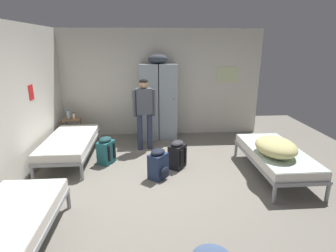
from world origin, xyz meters
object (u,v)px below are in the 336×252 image
at_px(shelf_unit, 73,127).
at_px(backpack_navy, 158,165).
at_px(bedding_heap, 276,147).
at_px(bed_right, 275,155).
at_px(bed_left_rear, 70,142).
at_px(water_bottle, 68,114).
at_px(backpack_black, 177,155).
at_px(bed_left_front, 4,228).
at_px(locker_bank, 158,100).
at_px(lotion_bottle, 74,116).
at_px(person_traveler, 144,108).
at_px(backpack_teal, 106,151).

xyz_separation_m(shelf_unit, backpack_navy, (2.02, -2.10, -0.09)).
relative_size(shelf_unit, bedding_heap, 0.67).
relative_size(bed_right, bed_left_rear, 1.00).
xyz_separation_m(water_bottle, backpack_black, (2.47, -1.71, -0.41)).
bearing_deg(water_bottle, bedding_heap, -30.12).
height_order(shelf_unit, water_bottle, water_bottle).
bearing_deg(bed_right, bed_left_rear, 166.12).
xyz_separation_m(bed_left_front, backpack_black, (2.14, 2.18, -0.12)).
xyz_separation_m(locker_bank, lotion_bottle, (-2.04, -0.16, -0.33)).
bearing_deg(bedding_heap, bed_left_front, -158.06).
distance_m(person_traveler, water_bottle, 1.99).
relative_size(bed_right, lotion_bottle, 11.39).
xyz_separation_m(lotion_bottle, backpack_navy, (1.95, -2.06, -0.38)).
xyz_separation_m(bed_right, bed_left_rear, (-3.89, 0.96, 0.00)).
height_order(bed_left_front, water_bottle, water_bottle).
relative_size(bed_left_front, backpack_teal, 3.45).
bearing_deg(backpack_black, bedding_heap, -22.21).
height_order(water_bottle, backpack_navy, water_bottle).
distance_m(bed_right, water_bottle, 4.74).
xyz_separation_m(bed_left_rear, water_bottle, (-0.33, 1.19, 0.29)).
bearing_deg(shelf_unit, bed_left_front, -86.30).
relative_size(bed_right, backpack_teal, 3.45).
height_order(shelf_unit, backpack_navy, shelf_unit).
bearing_deg(backpack_black, locker_bank, 98.64).
height_order(bedding_heap, backpack_navy, bedding_heap).
bearing_deg(lotion_bottle, water_bottle, 158.20).
bearing_deg(person_traveler, bed_left_rear, -161.73).
bearing_deg(bed_right, backpack_teal, 166.53).
bearing_deg(person_traveler, bed_left_front, -115.40).
xyz_separation_m(locker_bank, bed_right, (2.02, -2.24, -0.59)).
relative_size(water_bottle, backpack_black, 0.41).
relative_size(locker_bank, water_bottle, 9.26).
height_order(person_traveler, lotion_bottle, person_traveler).
bearing_deg(backpack_navy, bed_right, -0.60).
relative_size(bed_left_rear, lotion_bottle, 11.39).
bearing_deg(backpack_teal, lotion_bottle, 124.56).
relative_size(shelf_unit, water_bottle, 2.55).
distance_m(shelf_unit, bed_left_rear, 1.19).
bearing_deg(water_bottle, backpack_navy, -45.37).
distance_m(bedding_heap, water_bottle, 4.73).
height_order(shelf_unit, bed_right, shelf_unit).
distance_m(locker_bank, bedding_heap, 3.13).
relative_size(bed_left_front, backpack_navy, 3.45).
bearing_deg(backpack_black, backpack_navy, -131.64).
bearing_deg(shelf_unit, locker_bank, 3.19).
bearing_deg(backpack_navy, bed_left_rear, 152.06).
distance_m(bedding_heap, backpack_navy, 2.04).
xyz_separation_m(bed_left_front, water_bottle, (-0.33, 3.88, 0.29)).
xyz_separation_m(locker_bank, backpack_black, (0.27, -1.81, -0.71)).
xyz_separation_m(person_traveler, backpack_teal, (-0.78, -0.71, -0.70)).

